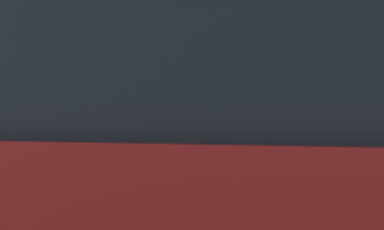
% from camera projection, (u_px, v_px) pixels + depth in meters
% --- Properties ---
extents(parking_meter, '(0.16, 0.17, 1.59)m').
position_uv_depth(parking_meter, '(222.00, 110.00, 4.38)').
color(parking_meter, slate).
rests_on(parking_meter, sidewalk_curb).
extents(pedestrian_at_meter, '(0.68, 0.43, 1.59)m').
position_uv_depth(pedestrian_at_meter, '(158.00, 144.00, 4.82)').
color(pedestrian_at_meter, slate).
rests_on(pedestrian_at_meter, sidewalk_curb).
extents(parked_hatchback_red, '(4.01, 1.78, 1.81)m').
position_uv_depth(parked_hatchback_red, '(281.00, 205.00, 2.44)').
color(parked_hatchback_red, maroon).
rests_on(parked_hatchback_red, ground).
extents(background_railing, '(24.06, 0.06, 1.06)m').
position_uv_depth(background_railing, '(366.00, 155.00, 6.24)').
color(background_railing, '#1E602D').
rests_on(background_railing, sidewalk_curb).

